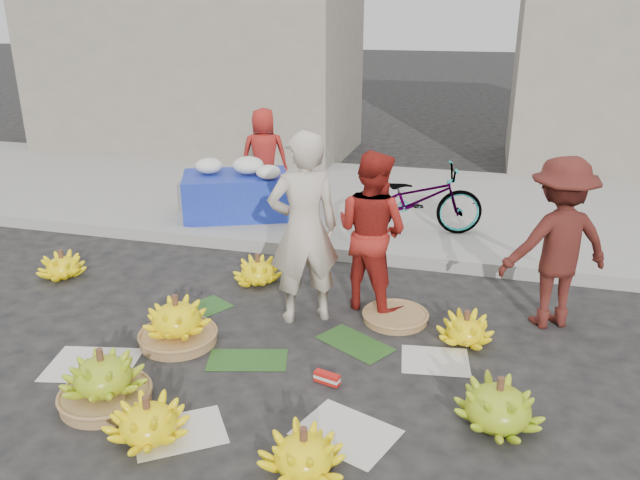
% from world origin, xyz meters
% --- Properties ---
extents(ground, '(80.00, 80.00, 0.00)m').
position_xyz_m(ground, '(0.00, 0.00, 0.00)').
color(ground, black).
rests_on(ground, ground).
extents(curb, '(40.00, 0.25, 0.15)m').
position_xyz_m(curb, '(0.00, 2.20, 0.07)').
color(curb, gray).
rests_on(curb, ground).
extents(sidewalk, '(40.00, 4.00, 0.12)m').
position_xyz_m(sidewalk, '(0.00, 4.30, 0.06)').
color(sidewalk, gray).
rests_on(sidewalk, ground).
extents(building_left, '(6.00, 3.00, 4.00)m').
position_xyz_m(building_left, '(-4.00, 7.20, 2.00)').
color(building_left, gray).
rests_on(building_left, sidewalk).
extents(newspaper_scatter, '(3.20, 1.80, 0.00)m').
position_xyz_m(newspaper_scatter, '(0.00, -0.80, 0.00)').
color(newspaper_scatter, silver).
rests_on(newspaper_scatter, ground).
extents(banana_leaves, '(2.00, 1.00, 0.00)m').
position_xyz_m(banana_leaves, '(-0.10, 0.20, 0.00)').
color(banana_leaves, '#1E4717').
rests_on(banana_leaves, ground).
extents(banana_bunch_0, '(0.75, 0.75, 0.45)m').
position_xyz_m(banana_bunch_0, '(-0.79, -0.08, 0.19)').
color(banana_bunch_0, olive).
rests_on(banana_bunch_0, ground).
extents(banana_bunch_1, '(0.71, 0.71, 0.34)m').
position_xyz_m(banana_bunch_1, '(-0.36, -1.32, 0.15)').
color(banana_bunch_1, '#FFE70C').
rests_on(banana_bunch_1, ground).
extents(banana_bunch_2, '(0.69, 0.69, 0.45)m').
position_xyz_m(banana_bunch_2, '(-0.89, -1.03, 0.19)').
color(banana_bunch_2, olive).
rests_on(banana_bunch_2, ground).
extents(banana_bunch_3, '(0.65, 0.65, 0.33)m').
position_xyz_m(banana_bunch_3, '(0.73, -1.35, 0.14)').
color(banana_bunch_3, '#FFE70C').
rests_on(banana_bunch_3, ground).
extents(banana_bunch_4, '(0.69, 0.69, 0.39)m').
position_xyz_m(banana_bunch_4, '(1.89, -0.55, 0.17)').
color(banana_bunch_4, '#7BA217').
rests_on(banana_bunch_4, ground).
extents(banana_bunch_5, '(0.55, 0.55, 0.30)m').
position_xyz_m(banana_bunch_5, '(1.62, 0.58, 0.13)').
color(banana_bunch_5, '#FFE70C').
rests_on(banana_bunch_5, ground).
extents(banana_bunch_6, '(0.53, 0.53, 0.31)m').
position_xyz_m(banana_bunch_6, '(-2.65, 0.87, 0.13)').
color(banana_bunch_6, '#FFE70C').
rests_on(banana_bunch_6, ground).
extents(banana_bunch_7, '(0.61, 0.61, 0.32)m').
position_xyz_m(banana_bunch_7, '(-0.56, 1.29, 0.14)').
color(banana_bunch_7, '#FFE70C').
rests_on(banana_bunch_7, ground).
extents(basket_spare, '(0.66, 0.66, 0.07)m').
position_xyz_m(basket_spare, '(0.97, 0.82, 0.03)').
color(basket_spare, olive).
rests_on(basket_spare, ground).
extents(incense_stack, '(0.22, 0.12, 0.08)m').
position_xyz_m(incense_stack, '(0.62, -0.36, 0.05)').
color(incense_stack, red).
rests_on(incense_stack, ground).
extents(vendor_cream, '(0.77, 0.69, 1.77)m').
position_xyz_m(vendor_cream, '(0.14, 0.64, 0.89)').
color(vendor_cream, beige).
rests_on(vendor_cream, ground).
extents(vendor_red, '(0.92, 0.83, 1.54)m').
position_xyz_m(vendor_red, '(0.68, 1.06, 0.77)').
color(vendor_red, '#AB241A').
rests_on(vendor_red, ground).
extents(man_striped, '(1.16, 0.96, 1.56)m').
position_xyz_m(man_striped, '(2.33, 1.15, 0.78)').
color(man_striped, maroon).
rests_on(man_striped, ground).
extents(flower_table, '(1.57, 1.31, 0.79)m').
position_xyz_m(flower_table, '(-1.51, 3.01, 0.44)').
color(flower_table, '#1829A0').
rests_on(flower_table, sidewalk).
extents(grey_bucket, '(0.33, 0.33, 0.38)m').
position_xyz_m(grey_bucket, '(-2.21, 3.05, 0.31)').
color(grey_bucket, slate).
rests_on(grey_bucket, sidewalk).
extents(flower_vendor, '(0.76, 0.62, 1.34)m').
position_xyz_m(flower_vendor, '(-1.36, 3.72, 0.79)').
color(flower_vendor, '#AB241A').
rests_on(flower_vendor, sidewalk).
extents(bicycle, '(0.94, 1.72, 0.86)m').
position_xyz_m(bicycle, '(0.86, 2.96, 0.55)').
color(bicycle, gray).
rests_on(bicycle, sidewalk).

